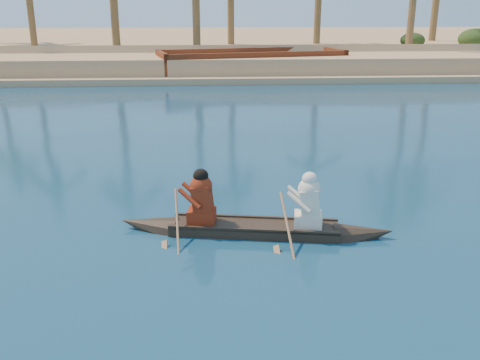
{
  "coord_description": "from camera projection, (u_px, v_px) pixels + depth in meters",
  "views": [
    {
      "loc": [
        -6.04,
        -7.67,
        4.14
      ],
      "look_at": [
        -5.33,
        3.09,
        0.64
      ],
      "focal_mm": 40.0,
      "sensor_mm": 36.0,
      "label": 1
    }
  ],
  "objects": [
    {
      "name": "barge_mid",
      "position": [
        251.0,
        66.0,
        33.21
      ],
      "size": [
        11.87,
        6.06,
        1.89
      ],
      "rotation": [
        0.0,
        0.0,
        0.21
      ],
      "color": "maroon",
      "rests_on": "ground"
    },
    {
      "name": "sandy_embankment",
      "position": [
        264.0,
        45.0,
        53.27
      ],
      "size": [
        150.0,
        51.0,
        1.5
      ],
      "color": "tan",
      "rests_on": "ground"
    },
    {
      "name": "shrub_cluster",
      "position": [
        288.0,
        50.0,
        38.46
      ],
      "size": [
        100.0,
        6.0,
        2.4
      ],
      "primitive_type": null,
      "color": "#223914",
      "rests_on": "ground"
    },
    {
      "name": "canoe",
      "position": [
        254.0,
        220.0,
        10.17
      ],
      "size": [
        5.27,
        1.55,
        1.44
      ],
      "rotation": [
        0.0,
        0.0,
        -0.17
      ],
      "color": "#31251A",
      "rests_on": "ground"
    }
  ]
}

